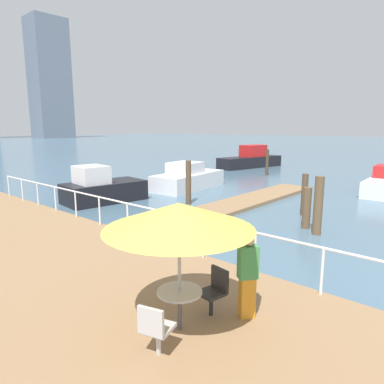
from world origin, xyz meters
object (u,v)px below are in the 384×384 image
at_px(cafe_chair_1, 155,327).
at_px(pedestrian_1, 248,275).
at_px(moored_boat_1, 251,159).
at_px(cafe_table_round, 180,294).
at_px(cafe_chair_0, 215,288).
at_px(moored_boat_2, 188,179).
at_px(moored_boat_0, 102,189).
at_px(patio_umbrella, 179,216).

height_order(cafe_chair_1, pedestrian_1, pedestrian_1).
distance_m(moored_boat_1, cafe_table_round, 29.38).
height_order(cafe_chair_0, cafe_chair_1, same).
relative_size(moored_boat_2, pedestrian_1, 3.48).
distance_m(cafe_chair_1, pedestrian_1, 2.02).
height_order(moored_boat_0, patio_umbrella, patio_umbrella).
bearing_deg(pedestrian_1, cafe_chair_1, 167.27).
bearing_deg(pedestrian_1, moored_boat_0, 66.98).
bearing_deg(cafe_table_round, moored_boat_1, 29.19).
xyz_separation_m(cafe_chair_0, pedestrian_1, (0.30, -0.53, 0.32)).
xyz_separation_m(patio_umbrella, pedestrian_1, (1.13, -0.68, -1.25)).
xyz_separation_m(moored_boat_1, cafe_chair_1, (-26.47, -14.57, 0.14)).
height_order(moored_boat_0, moored_boat_2, moored_boat_0).
bearing_deg(moored_boat_2, cafe_chair_1, -139.88).
distance_m(moored_boat_0, patio_umbrella, 13.46).
bearing_deg(moored_boat_2, cafe_chair_0, -136.34).
bearing_deg(cafe_chair_1, moored_boat_0, 58.89).
bearing_deg(moored_boat_1, moored_boat_2, -165.63).
bearing_deg(moored_boat_1, pedestrian_1, -148.53).
relative_size(moored_boat_2, cafe_chair_1, 6.33).
relative_size(moored_boat_1, pedestrian_1, 4.64).
height_order(patio_umbrella, cafe_chair_1, patio_umbrella).
xyz_separation_m(cafe_table_round, patio_umbrella, (0.00, 0.00, 1.42)).
bearing_deg(cafe_table_round, pedestrian_1, -30.95).
height_order(cafe_table_round, pedestrian_1, pedestrian_1).
relative_size(patio_umbrella, cafe_chair_0, 2.88).
height_order(moored_boat_2, cafe_table_round, moored_boat_2).
height_order(cafe_chair_0, pedestrian_1, pedestrian_1).
bearing_deg(pedestrian_1, cafe_chair_0, 119.21).
bearing_deg(pedestrian_1, patio_umbrella, 149.05).
distance_m(moored_boat_1, pedestrian_1, 28.75).
distance_m(moored_boat_0, pedestrian_1, 13.47).
bearing_deg(moored_boat_1, cafe_chair_0, -149.74).
relative_size(moored_boat_0, patio_umbrella, 1.71).
xyz_separation_m(moored_boat_2, cafe_table_round, (-12.47, -10.95, 0.40)).
bearing_deg(cafe_table_round, patio_umbrella, 0.00).
distance_m(moored_boat_2, patio_umbrella, 16.69).
bearing_deg(pedestrian_1, moored_boat_2, 45.74).
distance_m(moored_boat_0, cafe_chair_0, 13.10).
xyz_separation_m(moored_boat_1, cafe_chair_0, (-24.82, -14.48, 0.14)).
distance_m(moored_boat_0, moored_boat_2, 6.11).
bearing_deg(moored_boat_2, pedestrian_1, -134.26).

